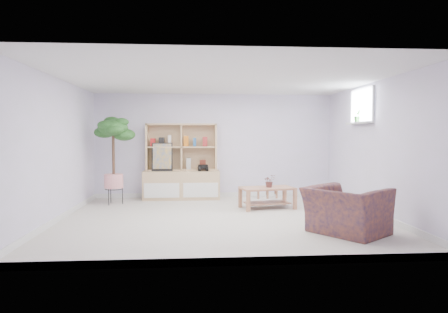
{
  "coord_description": "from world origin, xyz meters",
  "views": [
    {
      "loc": [
        -0.46,
        -6.81,
        1.44
      ],
      "look_at": [
        0.06,
        0.3,
        1.06
      ],
      "focal_mm": 32.0,
      "sensor_mm": 36.0,
      "label": 1
    }
  ],
  "objects": [
    {
      "name": "storage_unit",
      "position": [
        -0.76,
        2.24,
        0.86
      ],
      "size": [
        1.71,
        0.58,
        1.71
      ],
      "primitive_type": null,
      "color": "tan",
      "rests_on": "floor"
    },
    {
      "name": "window_sill",
      "position": [
        2.67,
        0.6,
        1.68
      ],
      "size": [
        0.14,
        1.0,
        0.04
      ],
      "primitive_type": "cube",
      "color": "white",
      "rests_on": "walls"
    },
    {
      "name": "armchair",
      "position": [
        1.75,
        -1.18,
        0.39
      ],
      "size": [
        1.36,
        1.39,
        0.78
      ],
      "primitive_type": "imported",
      "rotation": [
        0.0,
        0.0,
        2.21
      ],
      "color": "#14183B",
      "rests_on": "floor"
    },
    {
      "name": "floor",
      "position": [
        0.0,
        0.0,
        0.0
      ],
      "size": [
        5.5,
        5.0,
        0.01
      ],
      "primitive_type": "cube",
      "color": "beige",
      "rests_on": "ground"
    },
    {
      "name": "baseboard",
      "position": [
        0.0,
        0.0,
        0.05
      ],
      "size": [
        5.5,
        5.0,
        0.1
      ],
      "primitive_type": null,
      "color": "white",
      "rests_on": "floor"
    },
    {
      "name": "floor_tree",
      "position": [
        -2.16,
        1.66,
        0.92
      ],
      "size": [
        0.72,
        0.72,
        1.85
      ],
      "primitive_type": null,
      "rotation": [
        0.0,
        0.0,
        0.06
      ],
      "color": "#174014",
      "rests_on": "floor"
    },
    {
      "name": "table_plant",
      "position": [
        1.01,
        0.92,
        0.55
      ],
      "size": [
        0.28,
        0.27,
        0.25
      ],
      "primitive_type": "imported",
      "rotation": [
        0.0,
        0.0,
        0.38
      ],
      "color": "#19471E",
      "rests_on": "coffee_table"
    },
    {
      "name": "ceiling",
      "position": [
        0.0,
        0.0,
        2.4
      ],
      "size": [
        5.5,
        5.0,
        0.01
      ],
      "primitive_type": "cube",
      "color": "silver",
      "rests_on": "walls"
    },
    {
      "name": "toy_truck",
      "position": [
        -0.28,
        2.13,
        0.72
      ],
      "size": [
        0.32,
        0.24,
        0.16
      ],
      "primitive_type": null,
      "rotation": [
        0.0,
        0.0,
        0.1
      ],
      "color": "black",
      "rests_on": "storage_unit"
    },
    {
      "name": "coffee_table",
      "position": [
        0.97,
        0.93,
        0.21
      ],
      "size": [
        1.12,
        0.75,
        0.42
      ],
      "primitive_type": null,
      "rotation": [
        0.0,
        0.0,
        0.2
      ],
      "color": "#B6714F",
      "rests_on": "floor"
    },
    {
      "name": "poster",
      "position": [
        -1.19,
        2.18,
        0.96
      ],
      "size": [
        0.46,
        0.12,
        0.64
      ],
      "primitive_type": null,
      "rotation": [
        0.0,
        0.0,
        0.02
      ],
      "color": "#EDA70A",
      "rests_on": "storage_unit"
    },
    {
      "name": "sill_plant",
      "position": [
        2.67,
        0.69,
        1.82
      ],
      "size": [
        0.16,
        0.14,
        0.24
      ],
      "primitive_type": "imported",
      "rotation": [
        0.0,
        0.0,
        0.23
      ],
      "color": "#174014",
      "rests_on": "window_sill"
    },
    {
      "name": "walls",
      "position": [
        0.0,
        0.0,
        1.2
      ],
      "size": [
        5.51,
        5.01,
        2.4
      ],
      "color": "silver",
      "rests_on": "floor"
    },
    {
      "name": "window",
      "position": [
        2.73,
        0.6,
        2.0
      ],
      "size": [
        0.1,
        0.98,
        0.68
      ],
      "primitive_type": null,
      "color": "silver",
      "rests_on": "walls"
    }
  ]
}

